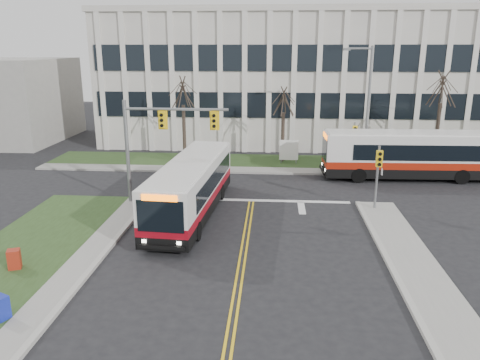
% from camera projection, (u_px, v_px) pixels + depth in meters
% --- Properties ---
extents(ground, '(120.00, 120.00, 0.00)m').
position_uv_depth(ground, '(243.00, 258.00, 20.96)').
color(ground, black).
rests_on(ground, ground).
extents(sidewalk_west, '(1.20, 26.00, 0.14)m').
position_uv_depth(sidewalk_west, '(37.00, 311.00, 16.64)').
color(sidewalk_west, '#9E9B93').
rests_on(sidewalk_west, ground).
extents(sidewalk_east, '(2.00, 26.00, 0.14)m').
position_uv_depth(sidewalk_east, '(456.00, 328.00, 15.61)').
color(sidewalk_east, '#9E9B93').
rests_on(sidewalk_east, ground).
extents(sidewalk_cross, '(44.00, 1.60, 0.14)m').
position_uv_depth(sidewalk_cross, '(323.00, 172.00, 35.16)').
color(sidewalk_cross, '#9E9B93').
rests_on(sidewalk_cross, ground).
extents(building_lawn, '(44.00, 5.00, 0.12)m').
position_uv_depth(building_lawn, '(319.00, 163.00, 37.84)').
color(building_lawn, '#2A401B').
rests_on(building_lawn, ground).
extents(office_building, '(40.00, 16.00, 12.00)m').
position_uv_depth(office_building, '(312.00, 78.00, 47.72)').
color(office_building, silver).
rests_on(office_building, ground).
extents(building_annex, '(12.00, 12.00, 8.00)m').
position_uv_depth(building_annex, '(1.00, 100.00, 46.63)').
color(building_annex, '#9E9B93').
rests_on(building_annex, ground).
extents(mast_arm_signal, '(6.11, 0.38, 6.20)m').
position_uv_depth(mast_arm_signal, '(154.00, 134.00, 27.05)').
color(mast_arm_signal, slate).
rests_on(mast_arm_signal, ground).
extents(signal_pole_near, '(0.34, 0.39, 3.80)m').
position_uv_depth(signal_pole_near, '(378.00, 169.00, 26.37)').
color(signal_pole_near, slate).
rests_on(signal_pole_near, ground).
extents(signal_pole_far, '(0.34, 0.39, 3.80)m').
position_uv_depth(signal_pole_far, '(354.00, 140.00, 34.52)').
color(signal_pole_far, slate).
rests_on(signal_pole_far, ground).
extents(streetlight, '(2.15, 0.25, 9.20)m').
position_uv_depth(streetlight, '(366.00, 102.00, 34.49)').
color(streetlight, slate).
rests_on(streetlight, ground).
extents(directory_sign, '(1.50, 0.12, 2.00)m').
position_uv_depth(directory_sign, '(289.00, 150.00, 37.24)').
color(directory_sign, slate).
rests_on(directory_sign, ground).
extents(tree_left, '(1.80, 1.80, 7.70)m').
position_uv_depth(tree_left, '(183.00, 94.00, 37.13)').
color(tree_left, '#42352B').
rests_on(tree_left, ground).
extents(tree_mid, '(1.80, 1.80, 6.82)m').
position_uv_depth(tree_mid, '(284.00, 102.00, 36.92)').
color(tree_mid, '#42352B').
rests_on(tree_mid, ground).
extents(tree_right, '(1.80, 1.80, 8.25)m').
position_uv_depth(tree_right, '(442.00, 91.00, 35.60)').
color(tree_right, '#42352B').
rests_on(tree_right, ground).
extents(bus_main, '(3.25, 11.52, 3.03)m').
position_uv_depth(bus_main, '(192.00, 188.00, 26.05)').
color(bus_main, silver).
rests_on(bus_main, ground).
extents(bus_cross, '(12.47, 3.04, 3.31)m').
position_uv_depth(bus_cross, '(412.00, 156.00, 33.14)').
color(bus_cross, silver).
rests_on(bus_cross, ground).
extents(newspaper_box_blue, '(0.64, 0.62, 0.95)m').
position_uv_depth(newspaper_box_blue, '(1.00, 309.00, 16.00)').
color(newspaper_box_blue, '#162599').
rests_on(newspaper_box_blue, ground).
extents(newspaper_box_red, '(0.63, 0.60, 0.95)m').
position_uv_depth(newspaper_box_red, '(14.00, 260.00, 19.66)').
color(newspaper_box_red, maroon).
rests_on(newspaper_box_red, ground).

